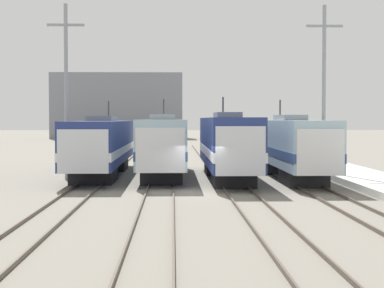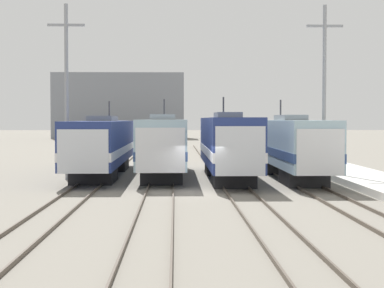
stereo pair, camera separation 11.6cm
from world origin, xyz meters
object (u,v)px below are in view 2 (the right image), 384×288
at_px(catenary_tower_left, 66,87).
at_px(locomotive_center_left, 163,145).
at_px(locomotive_center_right, 228,145).
at_px(locomotive_far_left, 102,145).
at_px(locomotive_far_right, 292,146).
at_px(catenary_tower_right, 324,87).

bearing_deg(catenary_tower_left, locomotive_center_left, 13.53).
bearing_deg(locomotive_center_right, locomotive_center_left, 152.22).
relative_size(locomotive_far_left, catenary_tower_left, 1.72).
xyz_separation_m(locomotive_far_left, locomotive_center_left, (4.23, -0.93, 0.05)).
height_order(locomotive_far_left, locomotive_far_right, locomotive_far_right).
xyz_separation_m(locomotive_center_left, locomotive_center_right, (4.23, -2.23, 0.06)).
relative_size(locomotive_far_left, locomotive_center_right, 1.19).
height_order(locomotive_far_left, catenary_tower_right, catenary_tower_right).
distance_m(locomotive_far_right, catenary_tower_left, 15.19).
distance_m(locomotive_center_right, catenary_tower_right, 7.45).
relative_size(locomotive_far_left, locomotive_far_right, 1.09).
distance_m(locomotive_center_left, catenary_tower_right, 11.38).
xyz_separation_m(catenary_tower_left, catenary_tower_right, (16.83, 0.00, 0.00)).
bearing_deg(locomotive_center_right, locomotive_far_left, 159.55).
height_order(locomotive_center_right, catenary_tower_left, catenary_tower_left).
height_order(locomotive_far_left, locomotive_center_right, locomotive_center_right).
height_order(locomotive_far_right, catenary_tower_left, catenary_tower_left).
xyz_separation_m(locomotive_center_left, locomotive_far_right, (8.46, -1.55, -0.02)).
bearing_deg(catenary_tower_right, locomotive_center_left, 171.95).
xyz_separation_m(locomotive_far_right, catenary_tower_right, (2.14, 0.05, 3.87)).
xyz_separation_m(locomotive_center_right, locomotive_far_right, (4.23, 0.68, -0.08)).
relative_size(locomotive_center_left, catenary_tower_left, 1.49).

